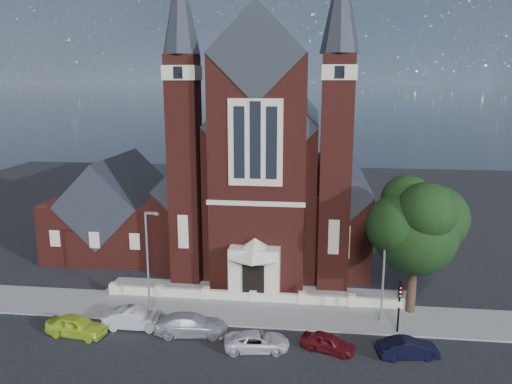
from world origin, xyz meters
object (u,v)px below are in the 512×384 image
Objects in this scene: parish_hall at (118,213)px; street_tree at (418,229)px; street_lamp_left at (148,255)px; car_lime_van at (77,326)px; church at (272,170)px; car_silver_b at (191,324)px; street_lamp_right at (385,265)px; car_dark_red at (328,342)px; car_silver_a at (135,319)px; traffic_signal at (400,300)px; car_white_suv at (257,341)px; car_navy at (408,348)px.

street_tree is at bearing -23.26° from parish_hall.
car_lime_van is (-3.93, -4.56, -3.85)m from street_lamp_left.
church is 6.67× the size of car_silver_b.
car_dark_red is at bearing -131.98° from street_lamp_right.
car_silver_b reaches higher than car_silver_a.
street_tree is 5.70m from traffic_signal.
street_tree reaches higher than car_white_suv.
traffic_signal reaches higher than car_navy.
street_tree is 9.13m from car_navy.
street_lamp_right reaches higher than car_navy.
parish_hall is 16.18m from street_lamp_left.
street_lamp_left is at bearing 53.30° from car_white_suv.
street_lamp_left reaches higher than car_white_suv.
traffic_signal reaches higher than car_lime_van.
church is 3.26× the size of street_tree.
car_navy is at bearing -86.66° from traffic_signal.
street_tree is 14.67m from car_white_suv.
car_lime_van is 0.96× the size of car_silver_a.
traffic_signal is at bearing -6.49° from car_navy.
street_lamp_left is 1.77× the size of car_silver_a.
traffic_signal is 3.72m from car_navy.
car_navy is at bearing -102.35° from street_tree.
street_lamp_left is 4.89m from car_silver_a.
street_lamp_right reaches higher than traffic_signal.
car_silver_b is 1.43× the size of car_dark_red.
church is 24.56m from car_silver_a.
traffic_signal is (-1.60, -3.28, -4.38)m from street_tree.
church is at bearing 118.20° from traffic_signal.
car_lime_van is at bearing -168.24° from street_lamp_right.
street_lamp_right is at bearing -68.75° from car_white_suv.
car_lime_van is at bearing 80.18° from car_white_suv.
car_white_suv is (9.30, -1.97, -0.14)m from car_silver_a.
street_lamp_right is 2.05× the size of car_navy.
traffic_signal is at bearing -78.83° from car_white_suv.
car_navy is at bearing -96.61° from car_white_suv.
car_white_suv is 1.20× the size of car_dark_red.
church reaches higher than car_silver_b.
car_silver_b reaches higher than car_dark_red.
parish_hall is at bearing 120.02° from street_lamp_left.
street_lamp_left is at bearing 90.96° from car_dark_red.
church is at bearing 118.04° from street_lamp_right.
street_lamp_left is 19.08m from traffic_signal.
car_lime_van is 13.03m from car_white_suv.
street_tree reaches higher than car_navy.
car_white_suv is (-9.82, -3.41, -1.97)m from traffic_signal.
car_silver_b reaches higher than car_white_suv.
parish_hall reaches higher than street_lamp_right.
street_lamp_right is 1.85× the size of car_lime_van.
parish_hall is (-16.00, -4.94, -4.17)m from church.
car_silver_a is 19.38m from car_navy.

